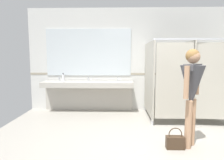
{
  "coord_description": "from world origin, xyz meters",
  "views": [
    {
      "loc": [
        -0.63,
        -3.28,
        1.54
      ],
      "look_at": [
        -0.76,
        0.96,
        1.04
      ],
      "focal_mm": 32.07,
      "sensor_mm": 36.0,
      "label": 1
    }
  ],
  "objects": [
    {
      "name": "wall_back_tile_band",
      "position": [
        0.0,
        2.44,
        1.05
      ],
      "size": [
        6.35,
        0.01,
        0.06
      ],
      "primitive_type": "cube",
      "color": "#9E937F",
      "rests_on": "wall_back"
    },
    {
      "name": "bathroom_stalls",
      "position": [
        1.02,
        1.56,
        1.01
      ],
      "size": [
        1.8,
        1.38,
        1.93
      ],
      "color": "#B2AD9E",
      "rests_on": "ground_plane"
    },
    {
      "name": "ground_plane",
      "position": [
        0.0,
        0.0,
        -0.05
      ],
      "size": [
        6.35,
        5.48,
        0.1
      ],
      "primitive_type": "cube",
      "color": "#9E998E"
    },
    {
      "name": "handbag",
      "position": [
        0.33,
        -0.04,
        0.12
      ],
      "size": [
        0.3,
        0.13,
        0.36
      ],
      "color": "#3F2D1E",
      "rests_on": "ground_plane"
    },
    {
      "name": "vanity_counter",
      "position": [
        -1.47,
        2.24,
        0.62
      ],
      "size": [
        2.5,
        0.52,
        0.97
      ],
      "color": "#B2ADA3",
      "rests_on": "ground_plane"
    },
    {
      "name": "mirror_panel",
      "position": [
        -1.47,
        2.43,
        1.66
      ],
      "size": [
        2.4,
        0.02,
        1.31
      ],
      "primitive_type": "cube",
      "color": "silver",
      "rests_on": "wall_back"
    },
    {
      "name": "soap_dispenser",
      "position": [
        -2.19,
        2.32,
        0.95
      ],
      "size": [
        0.07,
        0.07,
        0.22
      ],
      "color": "white",
      "rests_on": "vanity_counter"
    },
    {
      "name": "wall_back",
      "position": [
        0.0,
        2.5,
        1.45
      ],
      "size": [
        6.35,
        0.12,
        2.89
      ],
      "primitive_type": "cube",
      "color": "silver",
      "rests_on": "ground_plane"
    },
    {
      "name": "person_standing",
      "position": [
        0.6,
        0.06,
        1.06
      ],
      "size": [
        0.56,
        0.56,
        1.67
      ],
      "color": "tan",
      "rests_on": "ground_plane"
    },
    {
      "name": "floor_drain_cover",
      "position": [
        -0.26,
        -0.19,
        0.0
      ],
      "size": [
        0.14,
        0.14,
        0.01
      ],
      "primitive_type": "cylinder",
      "color": "#B7BABF",
      "rests_on": "ground_plane"
    }
  ]
}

